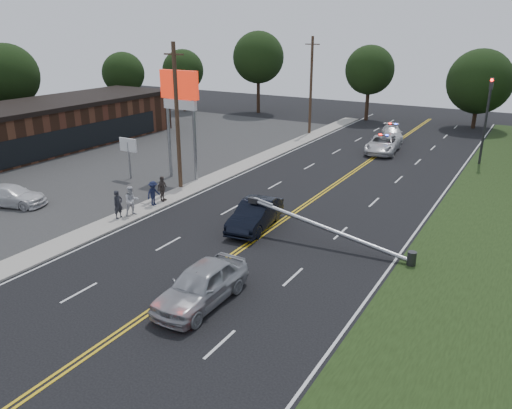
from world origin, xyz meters
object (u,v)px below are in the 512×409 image
Objects in this scene: bystander_d at (162,189)px; traffic_signal at (487,114)px; fallen_streetlight at (336,232)px; utility_pole_mid at (177,117)px; small_sign at (128,148)px; pylon_sign at (180,99)px; emergency_b at (392,133)px; bystander_c at (153,193)px; bystander_a at (118,204)px; waiting_sedan at (201,285)px; utility_pole_far at (311,86)px; emergency_a at (383,144)px; parked_car at (11,196)px; crashed_sedan at (255,215)px; bystander_b at (132,201)px.

traffic_signal is at bearing -46.28° from bystander_d.
utility_pole_mid reaches higher than fallen_streetlight.
traffic_signal is at bearing 79.41° from fallen_streetlight.
small_sign is 0.31× the size of utility_pole_mid.
small_sign is 6.61m from bystander_d.
pylon_sign reaches higher than small_sign.
bystander_c reaches higher than emergency_b.
small_sign is 1.81× the size of bystander_a.
bystander_c is at bearing 139.79° from waiting_sedan.
utility_pole_far is 1.80× the size of emergency_a.
utility_pole_mid is 11.85m from parked_car.
bystander_c reaches higher than waiting_sedan.
emergency_b is (-0.81, 5.84, -0.08)m from emergency_a.
bystander_c is at bearing -34.33° from small_sign.
parked_car is at bearing -168.02° from fallen_streetlight.
crashed_sedan is 0.97× the size of waiting_sedan.
waiting_sedan is at bearing -109.18° from fallen_streetlight.
waiting_sedan is 0.90× the size of emergency_a.
traffic_signal is 8.94m from emergency_a.
bystander_b reaches higher than fallen_streetlight.
parked_car is 2.50× the size of bystander_b.
traffic_signal is 4.12× the size of bystander_a.
bystander_a is at bearing -88.61° from utility_pole_far.
traffic_signal reaches higher than emergency_a.
traffic_signal reaches higher than bystander_c.
utility_pole_far is at bearing 149.22° from emergency_a.
pylon_sign is 20.06m from utility_pole_far.
pylon_sign is 16.66m from fallen_streetlight.
bystander_d is at bearing -74.92° from parked_car.
utility_pole_far is at bearing -5.91° from bystander_d.
waiting_sedan reaches higher than emergency_a.
fallen_streetlight is 2.06× the size of parked_car.
utility_pole_far is 29.04m from bystander_a.
utility_pole_mid is at bearing 0.00° from small_sign.
emergency_b is (9.74, 21.65, -5.31)m from pylon_sign.
bystander_b is at bearing -45.56° from small_sign.
pylon_sign reaches higher than bystander_c.
small_sign reaches higher than bystander_d.
crashed_sedan is at bearing -64.33° from bystander_a.
fallen_streetlight is at bearing -16.64° from utility_pole_mid.
traffic_signal is 30.08m from bystander_a.
parked_car is at bearing -119.42° from pylon_sign.
bystander_d is at bearing -27.85° from small_sign.
bystander_a reaches higher than parked_car.
small_sign is 28.72m from traffic_signal.
utility_pole_mid reaches higher than bystander_b.
pylon_sign is 1.44× the size of emergency_a.
bystander_b is (-16.45, -23.96, -3.18)m from traffic_signal.
pylon_sign is 0.85× the size of fallen_streetlight.
fallen_streetlight reaches higher than parked_car.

